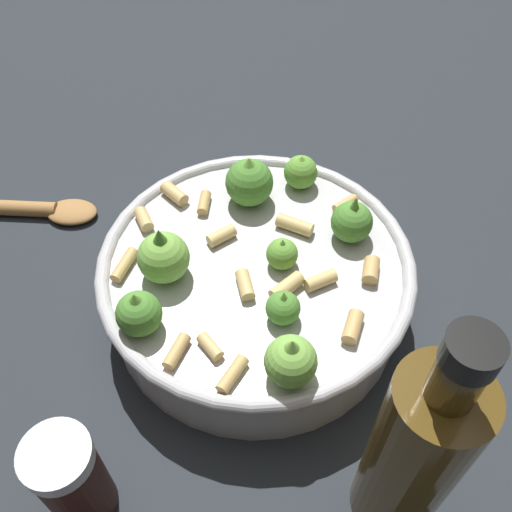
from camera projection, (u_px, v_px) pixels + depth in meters
name	position (u px, v px, depth m)	size (l,w,h in m)	color
ground_plane	(256.00, 306.00, 0.54)	(2.40, 2.40, 0.00)	#23282D
cooking_pan	(255.00, 279.00, 0.51)	(0.27, 0.27, 0.12)	#B7B7BC
pepper_shaker	(72.00, 479.00, 0.39)	(0.05, 0.05, 0.10)	#33140F
olive_oil_bottle	(415.00, 453.00, 0.36)	(0.06, 0.06, 0.22)	#4C3814
wooden_spoon	(9.00, 208.00, 0.61)	(0.11, 0.20, 0.02)	#9E703D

